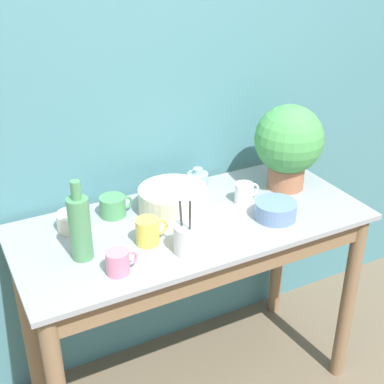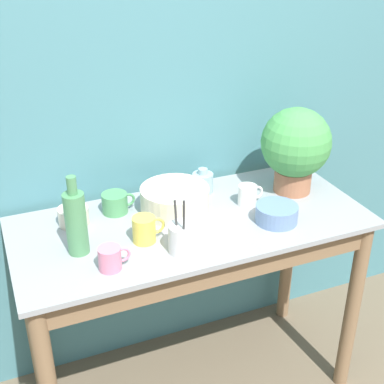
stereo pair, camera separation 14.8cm
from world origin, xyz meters
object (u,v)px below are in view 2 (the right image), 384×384
object	(u,v)px
bottle_short	(203,182)
utensil_cup	(184,238)
potted_plant	(296,146)
mug_pink	(111,258)
mug_green	(115,203)
bottle_tall	(76,222)
mug_white	(248,195)
bowl_small_cream	(74,216)
bowl_small_blue	(277,214)
mug_yellow	(145,229)
bowl_wash_large	(175,199)

from	to	relation	value
bottle_short	utensil_cup	distance (m)	0.45
potted_plant	mug_pink	xyz separation A→B (m)	(-0.83, -0.25, -0.16)
utensil_cup	mug_green	bearing A→B (deg)	111.98
bottle_tall	mug_pink	size ratio (longest dim) A/B	2.65
mug_white	mug_pink	xyz separation A→B (m)	(-0.61, -0.21, -0.00)
potted_plant	bowl_small_cream	xyz separation A→B (m)	(-0.89, 0.08, -0.17)
potted_plant	bowl_small_blue	xyz separation A→B (m)	(-0.19, -0.19, -0.17)
potted_plant	bowl_small_cream	distance (m)	0.91
potted_plant	mug_yellow	xyz separation A→B (m)	(-0.68, -0.14, -0.15)
mug_white	bowl_small_blue	distance (m)	0.16
potted_plant	bowl_small_blue	distance (m)	0.32
bottle_tall	mug_white	xyz separation A→B (m)	(0.68, 0.08, -0.08)
mug_white	bowl_small_cream	xyz separation A→B (m)	(-0.66, 0.11, -0.01)
bowl_wash_large	mug_pink	distance (m)	0.43
mug_green	bottle_short	bearing A→B (deg)	4.49
mug_green	bowl_small_cream	distance (m)	0.17
bottle_short	mug_yellow	bearing A→B (deg)	-141.38
bowl_small_cream	potted_plant	bearing A→B (deg)	-4.99
bowl_small_blue	bowl_small_cream	xyz separation A→B (m)	(-0.70, 0.27, 0.00)
utensil_cup	bowl_small_blue	bearing A→B (deg)	7.53
bottle_short	mug_pink	xyz separation A→B (m)	(-0.49, -0.38, -0.00)
bottle_tall	utensil_cup	distance (m)	0.36
bottle_tall	mug_yellow	world-z (taller)	bottle_tall
utensil_cup	mug_pink	bearing A→B (deg)	-179.02
bowl_wash_large	bottle_short	xyz separation A→B (m)	(0.16, 0.10, -0.01)
utensil_cup	potted_plant	bearing A→B (deg)	22.99
mug_white	mug_pink	size ratio (longest dim) A/B	1.00
mug_green	bowl_wash_large	bearing A→B (deg)	-19.07
bottle_tall	mug_pink	distance (m)	0.17
mug_green	bowl_small_cream	size ratio (longest dim) A/B	1.15
mug_yellow	utensil_cup	bearing A→B (deg)	-47.57
mug_green	utensil_cup	size ratio (longest dim) A/B	0.62
mug_white	mug_green	size ratio (longest dim) A/B	0.82
mug_yellow	utensil_cup	xyz separation A→B (m)	(0.10, -0.11, 0.00)
bottle_tall	mug_green	bearing A→B (deg)	49.27
bottle_tall	mug_green	size ratio (longest dim) A/B	2.18
bowl_small_blue	utensil_cup	bearing A→B (deg)	-172.47
mug_pink	mug_green	bearing A→B (deg)	72.45
bottle_short	mug_white	bearing A→B (deg)	-54.90
bottle_tall	mug_yellow	distance (m)	0.24
bottle_tall	mug_yellow	size ratio (longest dim) A/B	2.41
utensil_cup	bowl_small_cream	bearing A→B (deg)	133.49
bottle_short	utensil_cup	bearing A→B (deg)	-121.85
bottle_short	mug_green	xyz separation A→B (m)	(-0.38, -0.03, -0.00)
bottle_short	mug_white	size ratio (longest dim) A/B	0.96
bottle_short	mug_yellow	size ratio (longest dim) A/B	0.87
bottle_short	mug_white	distance (m)	0.21
potted_plant	mug_green	distance (m)	0.75
bottle_tall	bowl_small_cream	distance (m)	0.21
potted_plant	bowl_small_cream	world-z (taller)	potted_plant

